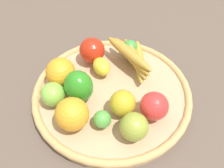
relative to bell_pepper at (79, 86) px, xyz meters
The scene contains 14 objects.
ground_plane 0.12m from the bell_pepper, 89.30° to the left, with size 2.40×2.40×0.00m, color brown.
basket 0.11m from the bell_pepper, 89.30° to the left, with size 0.45×0.45×0.04m.
bell_pepper is the anchor object (origin of this frame).
lime_1 0.11m from the bell_pepper, 16.57° to the left, with size 0.04×0.04×0.04m, color #4D9E3E.
orange_0 0.09m from the bell_pepper, 24.62° to the right, with size 0.08×0.08×0.08m, color orange.
lemon_0 0.11m from the bell_pepper, 130.02° to the left, with size 0.06×0.05×0.05m, color yellow.
banana_bunch 0.20m from the bell_pepper, 110.25° to the left, with size 0.19×0.13×0.07m.
apple_3 0.18m from the bell_pepper, 31.56° to the left, with size 0.07×0.07×0.07m, color olive.
apple_0 0.12m from the bell_pepper, 48.32° to the left, with size 0.07×0.07×0.07m, color gold.
apple_2 0.15m from the bell_pepper, 150.46° to the left, with size 0.08×0.08×0.08m, color red.
apple_1 0.07m from the bell_pepper, 95.20° to the right, with size 0.06×0.06×0.06m, color #7FBB43.
apple_4 0.20m from the bell_pepper, 53.81° to the left, with size 0.07×0.07×0.07m, color red.
orange_1 0.08m from the bell_pepper, 153.94° to the right, with size 0.08×0.08×0.08m, color orange.
lime_0 0.24m from the bell_pepper, 122.49° to the left, with size 0.05×0.05×0.05m, color #3F923D.
Camera 1 is at (0.42, -0.15, 0.55)m, focal length 38.25 mm.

